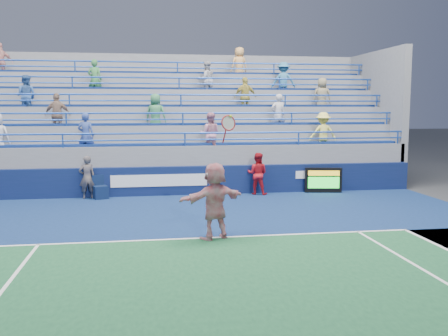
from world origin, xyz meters
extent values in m
plane|color=#333538|center=(0.00, 0.00, 0.00)|extent=(120.00, 120.00, 0.00)
cube|color=#0E264A|center=(0.00, 2.20, 0.01)|extent=(18.00, 8.40, 0.02)
cube|color=white|center=(0.00, 0.00, 0.02)|extent=(11.00, 0.10, 0.01)
cube|color=white|center=(0.00, -0.10, 0.02)|extent=(0.08, 0.30, 0.01)
cube|color=#0B193D|center=(0.00, 6.50, 0.55)|extent=(18.00, 0.30, 1.10)
cube|color=white|center=(-1.00, 6.34, 0.60)|extent=(3.60, 0.02, 0.45)
cube|color=white|center=(5.20, 6.34, 0.70)|extent=(1.80, 0.02, 0.30)
cube|color=slate|center=(0.00, 9.45, 0.55)|extent=(18.00, 5.60, 1.10)
cube|color=slate|center=(0.00, 9.45, 0.93)|extent=(18.00, 5.60, 1.85)
cube|color=navy|center=(0.00, 7.10, 1.90)|extent=(17.40, 0.45, 0.10)
cylinder|color=#1F49A9|center=(0.00, 6.70, 2.35)|extent=(18.00, 0.07, 0.07)
cube|color=slate|center=(0.00, 9.95, 1.30)|extent=(18.00, 4.60, 2.60)
cube|color=navy|center=(0.00, 8.10, 2.65)|extent=(17.40, 0.45, 0.10)
cylinder|color=#1F49A9|center=(0.00, 7.70, 3.10)|extent=(18.00, 0.07, 0.07)
cube|color=slate|center=(0.00, 10.45, 1.68)|extent=(18.00, 3.60, 3.35)
cube|color=navy|center=(0.00, 9.10, 3.40)|extent=(17.40, 0.45, 0.10)
cylinder|color=#1F49A9|center=(0.00, 8.70, 3.85)|extent=(18.00, 0.07, 0.07)
cube|color=slate|center=(0.00, 10.95, 2.05)|extent=(18.00, 2.60, 4.10)
cube|color=navy|center=(0.00, 10.10, 4.15)|extent=(17.40, 0.45, 0.10)
cylinder|color=#1F49A9|center=(0.00, 9.70, 4.60)|extent=(18.00, 0.07, 0.07)
cube|color=slate|center=(0.00, 11.45, 2.42)|extent=(18.00, 1.60, 4.85)
cube|color=navy|center=(0.00, 11.10, 4.90)|extent=(17.40, 0.45, 0.10)
cylinder|color=#1F49A9|center=(0.00, 10.70, 5.35)|extent=(18.00, 0.07, 0.07)
imported|color=silver|center=(4.03, 8.10, 3.03)|extent=(0.65, 0.46, 1.70)
imported|color=#397D4D|center=(-1.07, 8.10, 3.03)|extent=(0.95, 0.76, 1.70)
imported|color=#3660A3|center=(-6.24, 9.10, 3.78)|extent=(0.97, 0.84, 1.70)
imported|color=teal|center=(4.80, 10.10, 4.53)|extent=(1.21, 0.86, 1.70)
imported|color=#E09991|center=(-7.69, 11.10, 5.28)|extent=(1.05, 0.57, 1.70)
imported|color=#2D4389|center=(-3.71, 7.10, 2.28)|extent=(0.69, 0.53, 1.70)
imported|color=#3A8142|center=(-3.61, 10.10, 4.53)|extent=(0.70, 0.54, 1.70)
imported|color=gold|center=(2.82, 9.10, 3.78)|extent=(1.04, 0.54, 1.70)
imported|color=#8B7F5C|center=(6.30, 9.10, 3.78)|extent=(0.92, 0.69, 1.70)
imported|color=#FFF063|center=(5.65, 7.10, 2.28)|extent=(1.15, 0.72, 1.70)
imported|color=#C9829A|center=(1.01, 7.10, 2.28)|extent=(0.95, 0.81, 1.70)
imported|color=#8C705D|center=(-4.88, 8.10, 3.03)|extent=(1.02, 0.46, 1.70)
imported|color=#FFB663|center=(2.93, 11.10, 5.28)|extent=(0.94, 0.73, 1.70)
imported|color=silver|center=(1.25, 10.10, 4.53)|extent=(0.95, 0.82, 1.70)
cube|color=black|center=(5.35, 6.10, 0.49)|extent=(1.43, 0.39, 0.99)
cube|color=gold|center=(5.35, 6.02, 0.79)|extent=(1.21, 0.02, 0.20)
cube|color=#19E533|center=(5.35, 6.02, 0.42)|extent=(1.21, 0.02, 0.44)
cube|color=#0C1A3C|center=(-3.15, 6.10, 0.24)|extent=(0.62, 0.62, 0.49)
cube|color=#0C1A3C|center=(-3.15, 6.32, 0.68)|extent=(0.48, 0.21, 0.38)
imported|color=silver|center=(0.21, -0.06, 0.98)|extent=(1.90, 1.27, 1.96)
torus|color=#A41415|center=(0.56, -0.06, 2.94)|extent=(0.41, 0.23, 0.40)
cylinder|color=#A41415|center=(0.46, -0.06, 2.62)|extent=(0.09, 0.22, 0.36)
sphere|color=#CADB33|center=(0.61, -0.11, 3.11)|extent=(0.07, 0.07, 0.07)
imported|color=#141B37|center=(-3.62, 6.19, 0.79)|extent=(0.66, 0.53, 1.59)
imported|color=#B0141E|center=(2.71, 6.12, 0.81)|extent=(0.96, 0.87, 1.61)
camera|label=1|loc=(-1.47, -12.32, 3.33)|focal=40.00mm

